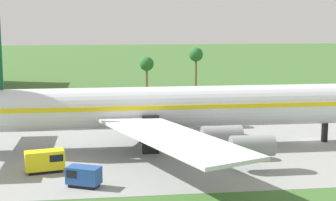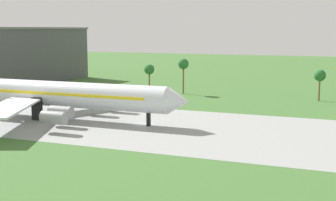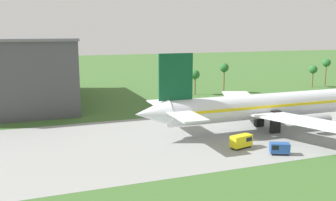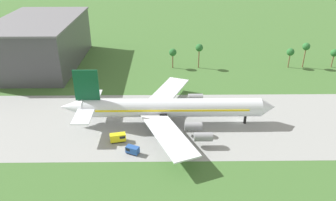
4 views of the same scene
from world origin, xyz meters
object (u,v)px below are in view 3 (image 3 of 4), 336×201
object	(u,v)px
baggage_tug	(242,141)
fuel_truck	(279,148)
jet_airliner	(273,106)
terminal_building	(14,70)

from	to	relation	value
baggage_tug	fuel_truck	size ratio (longest dim) A/B	1.20
jet_airliner	fuel_truck	bearing A→B (deg)	-122.21
baggage_tug	fuel_truck	xyz separation A→B (m)	(4.83, -6.30, -0.22)
jet_airliner	baggage_tug	distance (m)	19.69
baggage_tug	fuel_truck	world-z (taller)	baggage_tug
jet_airliner	fuel_truck	world-z (taller)	jet_airliner
baggage_tug	terminal_building	bearing A→B (deg)	123.13
jet_airliner	terminal_building	xyz separation A→B (m)	(-61.91, 59.84, 5.20)
baggage_tug	terminal_building	xyz separation A→B (m)	(-46.21, 70.81, 9.75)
jet_airliner	baggage_tug	world-z (taller)	jet_airliner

